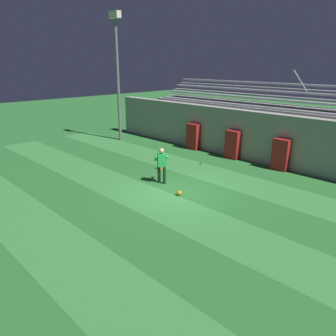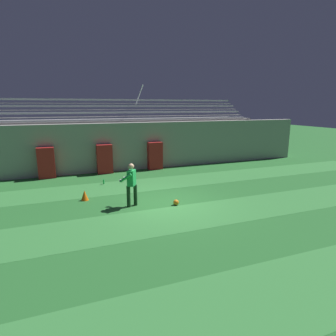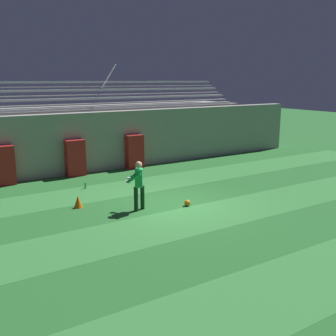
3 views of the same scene
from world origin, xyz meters
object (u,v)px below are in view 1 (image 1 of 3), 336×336
padding_pillar_gate_left (233,145)px  traffic_cone (159,165)px  water_bottle (201,163)px  padding_pillar_far_left (193,137)px  padding_pillar_gate_right (281,155)px  goalkeeper (162,163)px  floodlight_pole (117,63)px  soccer_ball (179,193)px

padding_pillar_gate_left → traffic_cone: size_ratio=3.91×
water_bottle → padding_pillar_far_left: bearing=139.0°
padding_pillar_gate_right → goalkeeper: bearing=-116.3°
padding_pillar_gate_left → traffic_cone: padding_pillar_gate_left is taller
padding_pillar_far_left → traffic_cone: (1.55, -4.46, -0.61)m
water_bottle → floodlight_pole: bearing=176.5°
floodlight_pole → water_bottle: bearing=-3.5°
padding_pillar_far_left → goalkeeper: goalkeeper is taller
padding_pillar_gate_left → soccer_ball: size_ratio=7.47×
floodlight_pole → goalkeeper: size_ratio=5.13×
soccer_ball → water_bottle: 4.58m
padding_pillar_gate_left → traffic_cone: bearing=-108.5°
floodlight_pole → goalkeeper: 10.51m
padding_pillar_gate_left → padding_pillar_far_left: 3.04m
soccer_ball → padding_pillar_gate_right: bearing=78.9°
goalkeeper → water_bottle: bearing=99.1°
floodlight_pole → traffic_cone: size_ratio=20.38×
traffic_cone → water_bottle: (1.07, 2.17, -0.09)m
padding_pillar_far_left → water_bottle: padding_pillar_far_left is taller
padding_pillar_far_left → water_bottle: 3.55m
padding_pillar_gate_left → water_bottle: bearing=-100.4°
padding_pillar_gate_right → soccer_ball: (-1.23, -6.31, -0.71)m
padding_pillar_far_left → soccer_ball: (4.81, -6.31, -0.71)m
goalkeeper → floodlight_pole: bearing=155.1°
padding_pillar_gate_right → goalkeeper: goalkeeper is taller
water_bottle → traffic_cone: bearing=-116.3°
padding_pillar_gate_right → floodlight_pole: bearing=-171.2°
floodlight_pole → padding_pillar_gate_left: bearing=11.8°
water_bottle → soccer_ball: bearing=-61.5°
padding_pillar_gate_right → traffic_cone: size_ratio=3.91×
traffic_cone → padding_pillar_gate_right: bearing=44.7°
soccer_ball → goalkeeper: bearing=162.4°
padding_pillar_gate_right → soccer_ball: size_ratio=7.47×
padding_pillar_gate_right → padding_pillar_far_left: 6.05m
soccer_ball → floodlight_pole: bearing=156.2°
floodlight_pole → soccer_ball: floodlight_pole is taller
floodlight_pole → soccer_ball: 12.40m
padding_pillar_gate_right → water_bottle: (-3.42, -2.28, -0.70)m
goalkeeper → padding_pillar_far_left: bearing=118.8°
padding_pillar_gate_left → soccer_ball: (1.77, -6.31, -0.71)m
soccer_ball → water_bottle: (-2.19, 4.03, 0.01)m
padding_pillar_gate_left → soccer_ball: bearing=-74.3°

